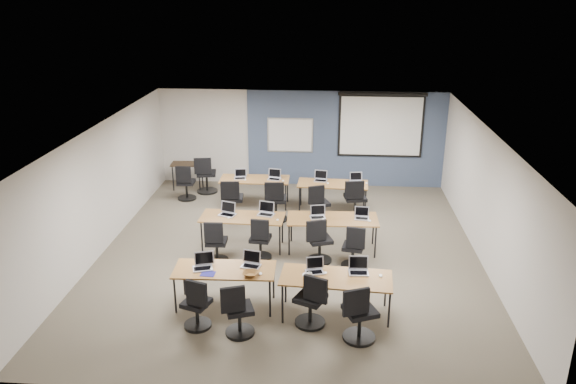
# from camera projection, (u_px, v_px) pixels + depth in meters

# --- Properties ---
(floor) EXTENTS (8.00, 9.00, 0.02)m
(floor) POSITION_uv_depth(u_px,v_px,m) (289.00, 253.00, 12.05)
(floor) COLOR #6B6354
(floor) RESTS_ON ground
(ceiling) EXTENTS (8.00, 9.00, 0.02)m
(ceiling) POSITION_uv_depth(u_px,v_px,m) (289.00, 130.00, 11.12)
(ceiling) COLOR white
(ceiling) RESTS_ON ground
(wall_back) EXTENTS (8.00, 0.04, 2.70)m
(wall_back) POSITION_uv_depth(u_px,v_px,m) (301.00, 138.00, 15.80)
(wall_back) COLOR beige
(wall_back) RESTS_ON ground
(wall_front) EXTENTS (8.00, 0.04, 2.70)m
(wall_front) POSITION_uv_depth(u_px,v_px,m) (264.00, 313.00, 7.38)
(wall_front) COLOR beige
(wall_front) RESTS_ON ground
(wall_left) EXTENTS (0.04, 9.00, 2.70)m
(wall_left) POSITION_uv_depth(u_px,v_px,m) (101.00, 189.00, 11.87)
(wall_left) COLOR beige
(wall_left) RESTS_ON ground
(wall_right) EXTENTS (0.04, 9.00, 2.70)m
(wall_right) POSITION_uv_depth(u_px,v_px,m) (487.00, 199.00, 11.30)
(wall_right) COLOR beige
(wall_right) RESTS_ON ground
(blue_accent_panel) EXTENTS (5.50, 0.04, 2.70)m
(blue_accent_panel) POSITION_uv_depth(u_px,v_px,m) (345.00, 139.00, 15.68)
(blue_accent_panel) COLOR #3D5977
(blue_accent_panel) RESTS_ON wall_back
(whiteboard) EXTENTS (1.28, 0.03, 0.98)m
(whiteboard) POSITION_uv_depth(u_px,v_px,m) (290.00, 135.00, 15.71)
(whiteboard) COLOR silver
(whiteboard) RESTS_ON wall_back
(projector_screen) EXTENTS (2.40, 0.10, 1.82)m
(projector_screen) POSITION_uv_depth(u_px,v_px,m) (381.00, 122.00, 15.37)
(projector_screen) COLOR black
(projector_screen) RESTS_ON wall_back
(training_table_front_left) EXTENTS (1.78, 0.74, 0.73)m
(training_table_front_left) POSITION_uv_depth(u_px,v_px,m) (225.00, 271.00, 9.84)
(training_table_front_left) COLOR olive
(training_table_front_left) RESTS_ON floor
(training_table_front_right) EXTENTS (1.90, 0.79, 0.73)m
(training_table_front_right) POSITION_uv_depth(u_px,v_px,m) (336.00, 279.00, 9.56)
(training_table_front_right) COLOR #945629
(training_table_front_right) RESTS_ON floor
(training_table_mid_left) EXTENTS (1.79, 0.75, 0.73)m
(training_table_mid_left) POSITION_uv_depth(u_px,v_px,m) (242.00, 218.00, 12.06)
(training_table_mid_left) COLOR brown
(training_table_mid_left) RESTS_ON floor
(training_table_mid_right) EXTENTS (1.93, 0.80, 0.73)m
(training_table_mid_right) POSITION_uv_depth(u_px,v_px,m) (332.00, 220.00, 11.97)
(training_table_mid_right) COLOR #A06F2E
(training_table_mid_right) RESTS_ON floor
(training_table_back_left) EXTENTS (1.77, 0.74, 0.73)m
(training_table_back_left) POSITION_uv_depth(u_px,v_px,m) (255.00, 180.00, 14.42)
(training_table_back_left) COLOR #A5662D
(training_table_back_left) RESTS_ON floor
(training_table_back_right) EXTENTS (1.75, 0.73, 0.73)m
(training_table_back_right) POSITION_uv_depth(u_px,v_px,m) (333.00, 185.00, 14.09)
(training_table_back_right) COLOR #A9692D
(training_table_back_right) RESTS_ON floor
(laptop_0) EXTENTS (0.35, 0.29, 0.26)m
(laptop_0) POSITION_uv_depth(u_px,v_px,m) (203.00, 264.00, 9.85)
(laptop_0) COLOR #AEAEAE
(laptop_0) RESTS_ON training_table_front_left
(mouse_0) EXTENTS (0.08, 0.11, 0.04)m
(mouse_0) POSITION_uv_depth(u_px,v_px,m) (211.00, 269.00, 9.79)
(mouse_0) COLOR white
(mouse_0) RESTS_ON training_table_front_left
(task_chair_0) EXTENTS (0.48, 0.46, 0.95)m
(task_chair_0) POSITION_uv_depth(u_px,v_px,m) (197.00, 308.00, 9.27)
(task_chair_0) COLOR black
(task_chair_0) RESTS_ON floor
(laptop_1) EXTENTS (0.33, 0.28, 0.25)m
(laptop_1) POSITION_uv_depth(u_px,v_px,m) (251.00, 262.00, 9.92)
(laptop_1) COLOR beige
(laptop_1) RESTS_ON training_table_front_left
(mouse_1) EXTENTS (0.09, 0.11, 0.04)m
(mouse_1) POSITION_uv_depth(u_px,v_px,m) (260.00, 274.00, 9.63)
(mouse_1) COLOR white
(mouse_1) RESTS_ON training_table_front_left
(task_chair_1) EXTENTS (0.50, 0.49, 0.97)m
(task_chair_1) POSITION_uv_depth(u_px,v_px,m) (238.00, 314.00, 9.07)
(task_chair_1) COLOR black
(task_chair_1) RESTS_ON floor
(laptop_2) EXTENTS (0.31, 0.26, 0.24)m
(laptop_2) POSITION_uv_depth(u_px,v_px,m) (315.00, 268.00, 9.72)
(laptop_2) COLOR #A3A4AE
(laptop_2) RESTS_ON training_table_front_right
(mouse_2) EXTENTS (0.08, 0.10, 0.03)m
(mouse_2) POSITION_uv_depth(u_px,v_px,m) (325.00, 273.00, 9.66)
(mouse_2) COLOR white
(mouse_2) RESTS_ON training_table_front_right
(task_chair_2) EXTENTS (0.55, 0.52, 1.00)m
(task_chair_2) POSITION_uv_depth(u_px,v_px,m) (312.00, 304.00, 9.33)
(task_chair_2) COLOR black
(task_chair_2) RESTS_ON floor
(laptop_3) EXTENTS (0.34, 0.29, 0.26)m
(laptop_3) POSITION_uv_depth(u_px,v_px,m) (359.00, 269.00, 9.70)
(laptop_3) COLOR silver
(laptop_3) RESTS_ON training_table_front_right
(mouse_3) EXTENTS (0.08, 0.11, 0.04)m
(mouse_3) POSITION_uv_depth(u_px,v_px,m) (381.00, 276.00, 9.57)
(mouse_3) COLOR white
(mouse_3) RESTS_ON training_table_front_right
(task_chair_3) EXTENTS (0.57, 0.54, 1.02)m
(task_chair_3) POSITION_uv_depth(u_px,v_px,m) (359.00, 318.00, 8.94)
(task_chair_3) COLOR black
(task_chair_3) RESTS_ON floor
(laptop_4) EXTENTS (0.34, 0.29, 0.26)m
(laptop_4) POSITION_uv_depth(u_px,v_px,m) (228.00, 212.00, 12.14)
(laptop_4) COLOR #B5B5B7
(laptop_4) RESTS_ON training_table_mid_left
(mouse_4) EXTENTS (0.07, 0.10, 0.03)m
(mouse_4) POSITION_uv_depth(u_px,v_px,m) (229.00, 218.00, 11.96)
(mouse_4) COLOR white
(mouse_4) RESTS_ON training_table_mid_left
(task_chair_4) EXTENTS (0.47, 0.47, 0.96)m
(task_chair_4) POSITION_uv_depth(u_px,v_px,m) (216.00, 245.00, 11.48)
(task_chair_4) COLOR black
(task_chair_4) RESTS_ON floor
(laptop_5) EXTENTS (0.35, 0.29, 0.26)m
(laptop_5) POSITION_uv_depth(u_px,v_px,m) (266.00, 211.00, 12.15)
(laptop_5) COLOR silver
(laptop_5) RESTS_ON training_table_mid_left
(mouse_5) EXTENTS (0.06, 0.09, 0.03)m
(mouse_5) POSITION_uv_depth(u_px,v_px,m) (278.00, 220.00, 11.85)
(mouse_5) COLOR white
(mouse_5) RESTS_ON training_table_mid_left
(task_chair_5) EXTENTS (0.46, 0.46, 0.95)m
(task_chair_5) POSITION_uv_depth(u_px,v_px,m) (260.00, 242.00, 11.64)
(task_chair_5) COLOR black
(task_chair_5) RESTS_ON floor
(laptop_6) EXTENTS (0.32, 0.27, 0.25)m
(laptop_6) POSITION_uv_depth(u_px,v_px,m) (318.00, 214.00, 12.00)
(laptop_6) COLOR silver
(laptop_6) RESTS_ON training_table_mid_right
(mouse_6) EXTENTS (0.08, 0.11, 0.03)m
(mouse_6) POSITION_uv_depth(u_px,v_px,m) (323.00, 219.00, 11.89)
(mouse_6) COLOR white
(mouse_6) RESTS_ON training_table_mid_right
(task_chair_6) EXTENTS (0.54, 0.52, 1.00)m
(task_chair_6) POSITION_uv_depth(u_px,v_px,m) (319.00, 244.00, 11.49)
(task_chair_6) COLOR black
(task_chair_6) RESTS_ON floor
(laptop_7) EXTENTS (0.30, 0.26, 0.23)m
(laptop_7) POSITION_uv_depth(u_px,v_px,m) (362.00, 216.00, 11.95)
(laptop_7) COLOR #AFAEB4
(laptop_7) RESTS_ON training_table_mid_right
(mouse_7) EXTENTS (0.07, 0.11, 0.04)m
(mouse_7) POSITION_uv_depth(u_px,v_px,m) (369.00, 221.00, 11.80)
(mouse_7) COLOR white
(mouse_7) RESTS_ON training_table_mid_right
(task_chair_7) EXTENTS (0.46, 0.46, 0.95)m
(task_chair_7) POSITION_uv_depth(u_px,v_px,m) (354.00, 250.00, 11.27)
(task_chair_7) COLOR black
(task_chair_7) RESTS_ON floor
(laptop_8) EXTENTS (0.30, 0.26, 0.23)m
(laptop_8) POSITION_uv_depth(u_px,v_px,m) (240.00, 176.00, 14.42)
(laptop_8) COLOR #B7B7C1
(laptop_8) RESTS_ON training_table_back_left
(mouse_8) EXTENTS (0.07, 0.10, 0.03)m
(mouse_8) POSITION_uv_depth(u_px,v_px,m) (245.00, 180.00, 14.29)
(mouse_8) COLOR white
(mouse_8) RESTS_ON training_table_back_left
(task_chair_8) EXTENTS (0.55, 0.55, 1.03)m
(task_chair_8) POSITION_uv_depth(u_px,v_px,m) (232.00, 203.00, 13.66)
(task_chair_8) COLOR black
(task_chair_8) RESTS_ON floor
(laptop_9) EXTENTS (0.33, 0.28, 0.25)m
(laptop_9) POSITION_uv_depth(u_px,v_px,m) (274.00, 177.00, 14.37)
(laptop_9) COLOR #B6B5C0
(laptop_9) RESTS_ON training_table_back_left
(mouse_9) EXTENTS (0.06, 0.10, 0.03)m
(mouse_9) POSITION_uv_depth(u_px,v_px,m) (283.00, 181.00, 14.22)
(mouse_9) COLOR white
(mouse_9) RESTS_ON training_table_back_left
(task_chair_9) EXTENTS (0.57, 0.57, 1.04)m
(task_chair_9) POSITION_uv_depth(u_px,v_px,m) (276.00, 204.00, 13.54)
(task_chair_9) COLOR black
(task_chair_9) RESTS_ON floor
(laptop_10) EXTENTS (0.32, 0.28, 0.25)m
(laptop_10) POSITION_uv_depth(u_px,v_px,m) (321.00, 178.00, 14.26)
(laptop_10) COLOR #B8B8C6
(laptop_10) RESTS_ON training_table_back_right
(mouse_10) EXTENTS (0.08, 0.10, 0.03)m
(mouse_10) POSITION_uv_depth(u_px,v_px,m) (328.00, 183.00, 14.04)
(mouse_10) COLOR white
(mouse_10) RESTS_ON training_table_back_right
(task_chair_10) EXTENTS (0.51, 0.49, 0.97)m
(task_chair_10) POSITION_uv_depth(u_px,v_px,m) (318.00, 206.00, 13.49)
(task_chair_10) COLOR black
(task_chair_10) RESTS_ON floor
(laptop_11) EXTENTS (0.31, 0.27, 0.24)m
(laptop_11) POSITION_uv_depth(u_px,v_px,m) (356.00, 180.00, 14.14)
(laptop_11) COLOR silver
(laptop_11) RESTS_ON training_table_back_right
(mouse_11) EXTENTS (0.08, 0.10, 0.03)m
(mouse_11) POSITION_uv_depth(u_px,v_px,m) (367.00, 183.00, 14.05)
(mouse_11) COLOR white
(mouse_11) RESTS_ON training_table_back_right
(task_chair_11) EXTENTS (0.57, 0.57, 1.04)m
(task_chair_11) POSITION_uv_depth(u_px,v_px,m) (355.00, 202.00, 13.64)
(task_chair_11) COLOR black
(task_chair_11) RESTS_ON floor
(blue_mousepad) EXTENTS (0.25, 0.22, 0.01)m
(blue_mousepad) POSITION_uv_depth(u_px,v_px,m) (208.00, 274.00, 9.65)
(blue_mousepad) COLOR navy
(blue_mousepad) RESTS_ON training_table_front_left
(snack_bowl) EXTENTS (0.35, 0.35, 0.08)m
(snack_bowl) POSITION_uv_depth(u_px,v_px,m) (250.00, 273.00, 9.59)
(snack_bowl) COLOR olive
(snack_bowl) RESTS_ON training_table_front_left
(snack_plate) EXTENTS (0.22, 0.22, 0.01)m
(snack_plate) POSITION_uv_depth(u_px,v_px,m) (308.00, 275.00, 9.61)
(snack_plate) COLOR white
(snack_plate) RESTS_ON training_table_front_right
(coffee_cup) EXTENTS (0.09, 0.09, 0.07)m
(coffee_cup) POSITION_uv_depth(u_px,v_px,m) (309.00, 275.00, 9.51)
(coffee_cup) COLOR white
(coffee_cup) RESTS_ON snack_plate
(utility_table) EXTENTS (0.87, 0.48, 0.75)m
(utility_table) POSITION_uv_depth(u_px,v_px,m) (187.00, 167.00, 15.62)
(utility_table) COLOR black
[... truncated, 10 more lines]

